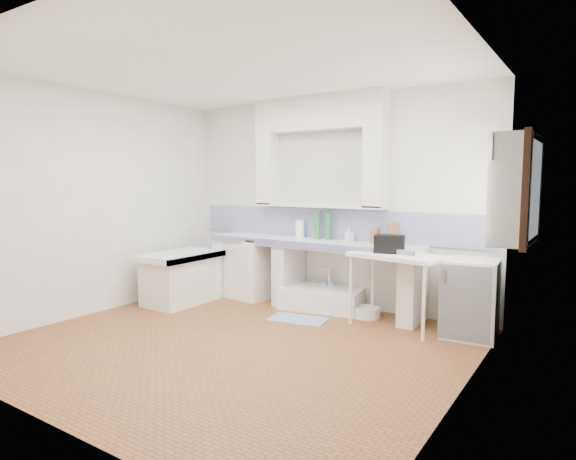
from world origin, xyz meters
The scene contains 36 objects.
floor centered at (0.00, 0.00, 0.00)m, with size 4.50×4.50×0.00m, color brown.
ceiling centered at (0.00, 0.00, 2.80)m, with size 4.50×4.50×0.00m, color white.
wall_back centered at (0.00, 2.00, 1.40)m, with size 4.50×4.50×0.00m, color white.
wall_front centered at (0.00, -2.00, 1.40)m, with size 4.50×4.50×0.00m, color white.
wall_left centered at (-2.25, 0.00, 1.40)m, with size 4.50×4.50×0.00m, color white.
wall_right centered at (2.25, 0.00, 1.40)m, with size 4.50×4.50×0.00m, color white.
alcove_mass centered at (-0.10, 1.88, 2.58)m, with size 1.90×0.25×0.45m, color white.
window_frame centered at (2.42, 1.20, 1.60)m, with size 0.35×0.86×1.06m, color #3D2113.
lace_valance centered at (2.28, 1.20, 1.98)m, with size 0.01×0.84×0.24m, color white.
counter_slab centered at (-0.10, 1.70, 0.86)m, with size 3.00×0.60×0.08m, color white.
counter_lip centered at (-0.10, 1.42, 0.86)m, with size 3.00×0.04×0.10m, color navy.
counter_pier_left centered at (-1.50, 1.70, 0.41)m, with size 0.20×0.55×0.82m, color white.
counter_pier_mid centered at (-0.45, 1.70, 0.41)m, with size 0.20×0.55×0.82m, color white.
counter_pier_right centered at (1.30, 1.70, 0.41)m, with size 0.20×0.55×0.82m, color white.
peninsula_top centered at (-1.70, 0.90, 0.66)m, with size 0.70×1.10×0.08m, color white.
peninsula_base centered at (-1.70, 0.90, 0.31)m, with size 0.60×1.00×0.62m, color white.
peninsula_lip centered at (-1.37, 0.90, 0.66)m, with size 0.04×1.10×0.10m, color navy.
backsplash centered at (0.00, 1.99, 1.10)m, with size 4.27×0.03×0.40m, color navy.
stove centered at (-1.08, 1.69, 0.42)m, with size 0.60×0.58×0.84m, color white.
sink centered at (0.08, 1.68, 0.13)m, with size 1.05×0.57×0.25m, color white.
side_table centered at (1.19, 1.45, 0.43)m, with size 1.03×0.57×0.05m, color white.
fridge centered at (1.98, 1.57, 0.42)m, with size 0.55×0.55×0.85m, color white.
bucket_red centered at (-0.25, 1.74, 0.13)m, with size 0.29×0.29×0.27m, color #B63D2C.
bucket_orange centered at (0.25, 1.56, 0.12)m, with size 0.26×0.26×0.24m, color red.
bucket_blue centered at (0.37, 1.66, 0.14)m, with size 0.30×0.30×0.28m, color #357EC4.
basin_white centered at (0.74, 1.64, 0.06)m, with size 0.33×0.33×0.13m, color white.
water_bottle_a centered at (0.02, 1.85, 0.16)m, with size 0.09×0.09×0.32m, color silver.
water_bottle_b centered at (0.13, 1.85, 0.17)m, with size 0.09×0.09×0.33m, color silver.
black_bag centered at (1.09, 1.47, 0.96)m, with size 0.33×0.19×0.21m, color black.
green_bottle_a centered at (-0.08, 1.85, 1.08)m, with size 0.08×0.08×0.37m, color #286C39.
green_bottle_b centered at (0.08, 1.85, 1.08)m, with size 0.08×0.08×0.36m, color #286C39.
knife_block centered at (0.75, 1.84, 1.00)m, with size 0.10×0.08×0.19m, color brown.
cutting_board centered at (0.99, 1.85, 1.04)m, with size 0.02×0.20×0.28m, color brown.
paper_towel centered at (-0.36, 1.85, 1.02)m, with size 0.12×0.12×0.24m, color white.
soap_bottle centered at (0.39, 1.85, 0.99)m, with size 0.08×0.09×0.18m, color white.
rug centered at (0.09, 1.08, 0.01)m, with size 0.70×0.40×0.01m, color #3A5B98.
Camera 1 is at (3.13, -3.74, 1.68)m, focal length 29.94 mm.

